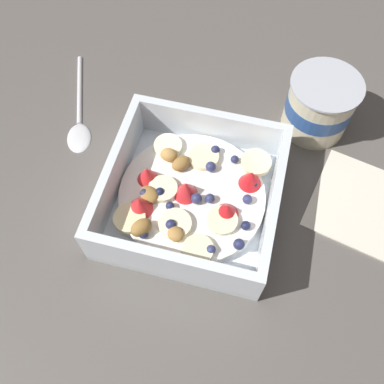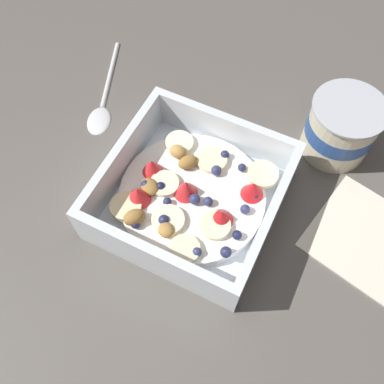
% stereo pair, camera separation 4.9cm
% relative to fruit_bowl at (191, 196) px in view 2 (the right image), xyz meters
% --- Properties ---
extents(ground_plane, '(2.40, 2.40, 0.00)m').
position_rel_fruit_bowl_xyz_m(ground_plane, '(0.01, -0.02, -0.02)').
color(ground_plane, '#56514C').
extents(fruit_bowl, '(0.20, 0.20, 0.06)m').
position_rel_fruit_bowl_xyz_m(fruit_bowl, '(0.00, 0.00, 0.00)').
color(fruit_bowl, white).
rests_on(fruit_bowl, ground).
extents(spoon, '(0.08, 0.17, 0.01)m').
position_rel_fruit_bowl_xyz_m(spoon, '(-0.18, 0.08, -0.02)').
color(spoon, silver).
rests_on(spoon, ground).
extents(yogurt_cup, '(0.09, 0.09, 0.08)m').
position_rel_fruit_bowl_xyz_m(yogurt_cup, '(0.13, 0.16, 0.02)').
color(yogurt_cup, beige).
rests_on(yogurt_cup, ground).
extents(folded_napkin, '(0.14, 0.14, 0.01)m').
position_rel_fruit_bowl_xyz_m(folded_napkin, '(0.20, 0.05, -0.02)').
color(folded_napkin, silver).
rests_on(folded_napkin, ground).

